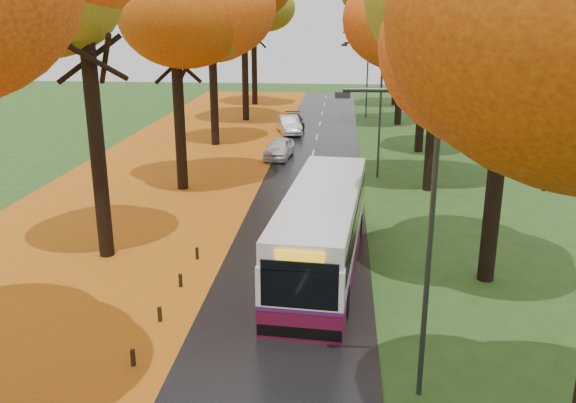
# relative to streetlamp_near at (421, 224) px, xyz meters

# --- Properties ---
(road) EXTENTS (6.50, 90.00, 0.04)m
(road) POSITION_rel_streetlamp_near_xyz_m (-3.95, 17.00, -4.69)
(road) COLOR black
(road) RESTS_ON ground
(centre_line) EXTENTS (0.12, 90.00, 0.01)m
(centre_line) POSITION_rel_streetlamp_near_xyz_m (-3.95, 17.00, -4.67)
(centre_line) COLOR silver
(centre_line) RESTS_ON road
(leaf_verge) EXTENTS (12.00, 90.00, 0.02)m
(leaf_verge) POSITION_rel_streetlamp_near_xyz_m (-12.95, 17.00, -4.70)
(leaf_verge) COLOR #90340D
(leaf_verge) RESTS_ON ground
(leaf_drift) EXTENTS (0.90, 90.00, 0.01)m
(leaf_drift) POSITION_rel_streetlamp_near_xyz_m (-7.00, 17.00, -4.67)
(leaf_drift) COLOR orange
(leaf_drift) RESTS_ON road
(trees_left) EXTENTS (9.20, 74.00, 13.88)m
(trees_left) POSITION_rel_streetlamp_near_xyz_m (-11.13, 19.06, 4.82)
(trees_left) COLOR black
(trees_left) RESTS_ON ground
(trees_right) EXTENTS (9.30, 74.20, 13.96)m
(trees_right) POSITION_rel_streetlamp_near_xyz_m (3.24, 18.91, 4.98)
(trees_right) COLOR black
(trees_right) RESTS_ON ground
(streetlamp_near) EXTENTS (2.45, 0.18, 8.00)m
(streetlamp_near) POSITION_rel_streetlamp_near_xyz_m (0.00, 0.00, 0.00)
(streetlamp_near) COLOR #333538
(streetlamp_near) RESTS_ON ground
(streetlamp_mid) EXTENTS (2.45, 0.18, 8.00)m
(streetlamp_mid) POSITION_rel_streetlamp_near_xyz_m (0.00, 22.00, 0.00)
(streetlamp_mid) COLOR #333538
(streetlamp_mid) RESTS_ON ground
(streetlamp_far) EXTENTS (2.45, 0.18, 8.00)m
(streetlamp_far) POSITION_rel_streetlamp_near_xyz_m (0.00, 44.00, 0.00)
(streetlamp_far) COLOR #333538
(streetlamp_far) RESTS_ON ground
(bus) EXTENTS (3.62, 11.87, 3.08)m
(bus) POSITION_rel_streetlamp_near_xyz_m (-2.60, 8.08, -3.06)
(bus) COLOR maroon
(bus) RESTS_ON road
(car_white) EXTENTS (2.06, 4.17, 1.37)m
(car_white) POSITION_rel_streetlamp_near_xyz_m (-6.18, 26.38, -3.99)
(car_white) COLOR silver
(car_white) RESTS_ON road
(car_silver) EXTENTS (2.59, 4.60, 1.43)m
(car_silver) POSITION_rel_streetlamp_near_xyz_m (-6.30, 35.21, -3.96)
(car_silver) COLOR #9FA2A7
(car_silver) RESTS_ON road
(car_dark) EXTENTS (2.20, 4.20, 1.16)m
(car_dark) POSITION_rel_streetlamp_near_xyz_m (-6.10, 37.88, -4.09)
(car_dark) COLOR black
(car_dark) RESTS_ON road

